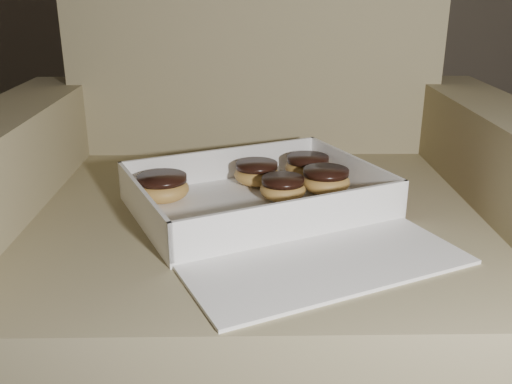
{
  "coord_description": "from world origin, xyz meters",
  "views": [
    {
      "loc": [
        0.46,
        -0.17,
        0.77
      ],
      "look_at": [
        0.48,
        0.66,
        0.46
      ],
      "focal_mm": 40.0,
      "sensor_mm": 36.0,
      "label": 1
    }
  ],
  "objects": [
    {
      "name": "crumb_a",
      "position": [
        0.61,
        0.61,
        0.44
      ],
      "size": [
        0.01,
        0.01,
        0.0
      ],
      "primitive_type": "ellipsoid",
      "color": "black",
      "rests_on": "bakery_box"
    },
    {
      "name": "donut_c",
      "position": [
        0.48,
        0.75,
        0.46
      ],
      "size": [
        0.08,
        0.08,
        0.04
      ],
      "color": "#C38E44",
      "rests_on": "bakery_box"
    },
    {
      "name": "crumb_d",
      "position": [
        0.43,
        0.58,
        0.44
      ],
      "size": [
        0.01,
        0.01,
        0.0
      ],
      "primitive_type": "ellipsoid",
      "color": "black",
      "rests_on": "bakery_box"
    },
    {
      "name": "crumb_c",
      "position": [
        0.42,
        0.52,
        0.44
      ],
      "size": [
        0.01,
        0.01,
        0.0
      ],
      "primitive_type": "ellipsoid",
      "color": "black",
      "rests_on": "bakery_box"
    },
    {
      "name": "crumb_e",
      "position": [
        0.62,
        0.65,
        0.44
      ],
      "size": [
        0.01,
        0.01,
        0.0
      ],
      "primitive_type": "ellipsoid",
      "color": "black",
      "rests_on": "bakery_box"
    },
    {
      "name": "crumb_b",
      "position": [
        0.42,
        0.57,
        0.44
      ],
      "size": [
        0.01,
        0.01,
        0.0
      ],
      "primitive_type": "ellipsoid",
      "color": "black",
      "rests_on": "bakery_box"
    },
    {
      "name": "bakery_box",
      "position": [
        0.5,
        0.63,
        0.44
      ],
      "size": [
        0.5,
        0.54,
        0.06
      ],
      "rotation": [
        0.0,
        0.0,
        0.42
      ],
      "color": "white",
      "rests_on": "armchair"
    },
    {
      "name": "donut_d",
      "position": [
        0.57,
        0.79,
        0.46
      ],
      "size": [
        0.08,
        0.08,
        0.04
      ],
      "color": "#C38E44",
      "rests_on": "bakery_box"
    },
    {
      "name": "armchair",
      "position": [
        0.48,
        0.74,
        0.3
      ],
      "size": [
        0.92,
        0.78,
        0.97
      ],
      "color": "#91835C",
      "rests_on": "floor"
    },
    {
      "name": "donut_a",
      "position": [
        0.33,
        0.68,
        0.46
      ],
      "size": [
        0.08,
        0.08,
        0.04
      ],
      "color": "#C38E44",
      "rests_on": "bakery_box"
    },
    {
      "name": "donut_b",
      "position": [
        0.59,
        0.71,
        0.46
      ],
      "size": [
        0.08,
        0.08,
        0.04
      ],
      "color": "#C38E44",
      "rests_on": "bakery_box"
    },
    {
      "name": "donut_e",
      "position": [
        0.52,
        0.68,
        0.46
      ],
      "size": [
        0.07,
        0.07,
        0.04
      ],
      "color": "#C38E44",
      "rests_on": "bakery_box"
    }
  ]
}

